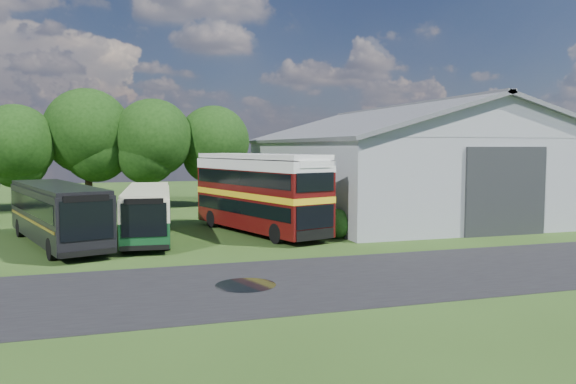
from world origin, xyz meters
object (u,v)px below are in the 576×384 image
object	(u,v)px
storage_shed	(402,158)
bus_maroon_double	(259,194)
bus_dark_single	(57,213)
bus_green_single	(148,212)

from	to	relation	value
storage_shed	bus_maroon_double	distance (m)	14.92
storage_shed	bus_dark_single	size ratio (longest dim) A/B	2.17
storage_shed	bus_dark_single	bearing A→B (deg)	-161.55
bus_green_single	bus_maroon_double	bearing A→B (deg)	8.10
storage_shed	bus_maroon_double	xyz separation A→B (m)	(-13.00, -7.07, -1.88)
storage_shed	bus_green_single	bearing A→B (deg)	-158.95
bus_green_single	bus_maroon_double	xyz separation A→B (m)	(6.29, 0.36, 0.81)
bus_dark_single	bus_green_single	bearing A→B (deg)	-11.18
bus_green_single	bus_dark_single	world-z (taller)	bus_dark_single
bus_maroon_double	bus_dark_single	distance (m)	10.85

